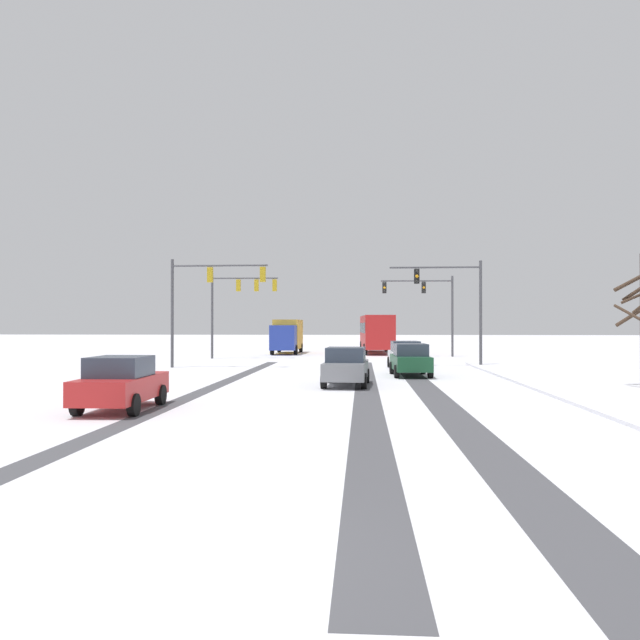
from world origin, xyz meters
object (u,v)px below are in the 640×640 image
traffic_signal_far_right (427,299)px  box_truck_delivery (287,335)px  traffic_signal_near_right (456,295)px  traffic_signal_far_left (238,296)px  car_white_lead (405,355)px  car_dark_green_second (410,360)px  bus_oncoming (376,331)px  car_grey_third (346,366)px  car_red_fourth (121,383)px  traffic_signal_near_left (205,290)px

traffic_signal_far_right → box_truck_delivery: traffic_signal_far_right is taller
traffic_signal_near_right → traffic_signal_far_left: (-15.10, 8.06, 0.36)m
car_white_lead → car_dark_green_second: size_ratio=1.00×
traffic_signal_far_right → bus_oncoming: traffic_signal_far_right is taller
car_grey_third → traffic_signal_near_right: bearing=62.9°
bus_oncoming → car_red_fourth: bearing=-102.4°
traffic_signal_near_right → traffic_signal_near_left: (-15.09, -2.02, 0.24)m
car_grey_third → car_red_fourth: (-6.56, -7.92, 0.00)m
car_dark_green_second → box_truck_delivery: (-9.09, 23.81, 0.82)m
traffic_signal_near_right → traffic_signal_far_right: same height
traffic_signal_far_left → box_truck_delivery: bearing=72.2°
traffic_signal_far_left → car_red_fourth: size_ratio=1.57×
traffic_signal_near_right → traffic_signal_near_left: same height
car_red_fourth → car_dark_green_second: bearing=53.7°
traffic_signal_far_right → car_red_fourth: traffic_signal_far_right is taller
traffic_signal_near_left → traffic_signal_far_left: same height
car_grey_third → car_red_fourth: same height
car_red_fourth → bus_oncoming: (8.52, 38.59, 1.18)m
car_grey_third → car_dark_green_second: bearing=59.3°
traffic_signal_near_left → car_white_lead: (11.86, -0.29, -3.82)m
bus_oncoming → box_truck_delivery: 8.14m
car_red_fourth → car_grey_third: bearing=50.4°
box_truck_delivery → car_red_fourth: bearing=-90.9°
car_grey_third → traffic_signal_far_left: bearing=112.9°
traffic_signal_near_right → box_truck_delivery: size_ratio=0.88×
traffic_signal_near_left → box_truck_delivery: traffic_signal_near_left is taller
car_grey_third → box_truck_delivery: (-6.00, 29.02, 0.82)m
traffic_signal_far_right → car_white_lead: traffic_signal_far_right is taller
traffic_signal_near_left → car_white_lead: bearing=-1.4°
traffic_signal_far_right → car_grey_third: size_ratio=1.55×
traffic_signal_far_left → car_red_fourth: (2.14, -28.50, -3.94)m
traffic_signal_far_left → traffic_signal_near_right: bearing=-28.1°
bus_oncoming → traffic_signal_far_left: bearing=-136.6°
traffic_signal_near_right → traffic_signal_far_left: size_ratio=1.00×
traffic_signal_near_right → traffic_signal_near_left: 15.23m
car_white_lead → bus_oncoming: 20.53m
traffic_signal_near_right → car_red_fourth: traffic_signal_near_right is taller
car_grey_third → car_red_fourth: bearing=-129.6°
traffic_signal_near_right → traffic_signal_far_left: bearing=151.9°
traffic_signal_far_left → bus_oncoming: 14.94m
traffic_signal_far_right → car_dark_green_second: traffic_signal_far_right is taller
car_white_lead → car_dark_green_second: same height
traffic_signal_near_left → traffic_signal_far_right: (14.61, 13.92, -0.00)m
car_white_lead → car_grey_third: 10.69m
traffic_signal_far_right → traffic_signal_near_right: bearing=-87.7°
traffic_signal_near_right → traffic_signal_near_left: bearing=-172.4°
bus_oncoming → car_grey_third: bearing=-93.7°
traffic_signal_far_right → bus_oncoming: (-3.96, 6.25, -2.64)m
traffic_signal_far_left → car_white_lead: size_ratio=1.56×
traffic_signal_far_left → bus_oncoming: (10.66, 10.09, -2.77)m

